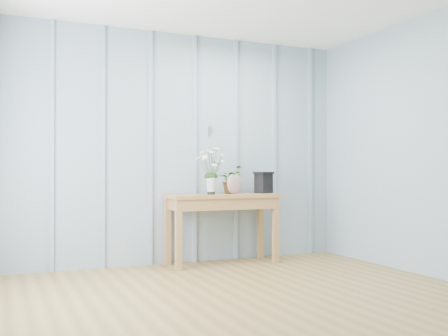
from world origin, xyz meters
name	(u,v)px	position (x,y,z in m)	size (l,w,h in m)	color
ground	(273,315)	(0.00, 0.00, 0.00)	(4.50, 4.50, 0.00)	brown
room_shell	(221,55)	(0.00, 0.92, 1.99)	(4.00, 4.50, 2.50)	#8A9FAC
sideboard	(222,205)	(0.48, 1.99, 0.64)	(1.20, 0.45, 0.75)	olive
daisy_vase	(211,164)	(0.33, 1.93, 1.07)	(0.36, 0.27, 0.51)	black
spider_plant	(231,180)	(0.61, 2.07, 0.90)	(0.27, 0.24, 0.30)	#12340E
felt_disc_vessel	(234,184)	(0.61, 1.96, 0.86)	(0.22, 0.06, 0.22)	#804C54
carved_box	(264,182)	(1.00, 2.02, 0.87)	(0.24, 0.22, 0.24)	black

